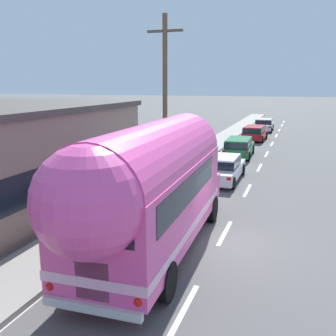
{
  "coord_description": "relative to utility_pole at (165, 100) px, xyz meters",
  "views": [
    {
      "loc": [
        2.31,
        -11.97,
        5.25
      ],
      "look_at": [
        -1.93,
        0.29,
        2.38
      ],
      "focal_mm": 41.11,
      "sensor_mm": 36.0,
      "label": 1
    }
  ],
  "objects": [
    {
      "name": "utility_pole",
      "position": [
        0.0,
        0.0,
        0.0
      ],
      "size": [
        1.8,
        0.24,
        8.5
      ],
      "color": "brown",
      "rests_on": "ground"
    },
    {
      "name": "lane_markings",
      "position": [
        1.66,
        6.57,
        -4.42
      ],
      "size": [
        3.69,
        80.0,
        0.01
      ],
      "color": "silver",
      "rests_on": "ground"
    },
    {
      "name": "car_lead",
      "position": [
        2.53,
        2.18,
        -3.68
      ],
      "size": [
        2.02,
        4.78,
        1.37
      ],
      "color": "white",
      "rests_on": "ground"
    },
    {
      "name": "sidewalk_slab",
      "position": [
        -0.49,
        3.71,
        -4.35
      ],
      "size": [
        2.2,
        90.0,
        0.15
      ],
      "primitive_type": "cube",
      "color": "gray",
      "rests_on": "ground"
    },
    {
      "name": "ground_plane",
      "position": [
        4.17,
        -6.29,
        -4.42
      ],
      "size": [
        300.0,
        300.0,
        0.0
      ],
      "primitive_type": "plane",
      "color": "#565454"
    },
    {
      "name": "car_second",
      "position": [
        2.32,
        9.54,
        -3.64
      ],
      "size": [
        2.02,
        4.75,
        1.37
      ],
      "color": "#196633",
      "rests_on": "ground"
    },
    {
      "name": "painted_bus",
      "position": [
        2.42,
        -8.2,
        -2.12
      ],
      "size": [
        2.81,
        10.4,
        4.12
      ],
      "color": "#EA4C9E",
      "rests_on": "ground"
    },
    {
      "name": "car_third",
      "position": [
        2.43,
        18.17,
        -3.63
      ],
      "size": [
        2.07,
        4.41,
        1.37
      ],
      "color": "#A5191E",
      "rests_on": "ground"
    },
    {
      "name": "car_fourth",
      "position": [
        2.53,
        26.04,
        -3.68
      ],
      "size": [
        2.04,
        4.59,
        1.37
      ],
      "color": "silver",
      "rests_on": "ground"
    }
  ]
}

